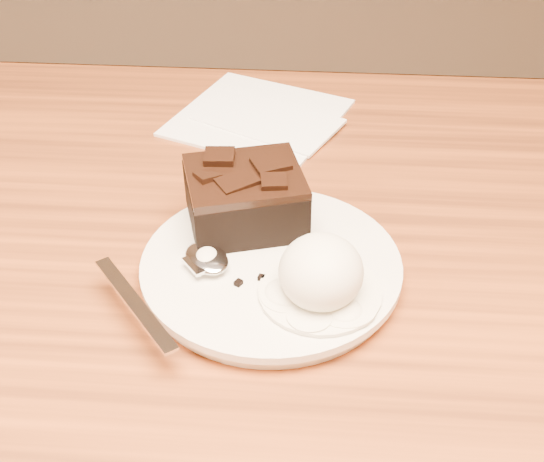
# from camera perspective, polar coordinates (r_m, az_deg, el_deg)

# --- Properties ---
(plate) EXTENTS (0.21, 0.21, 0.02)m
(plate) POSITION_cam_1_polar(r_m,az_deg,el_deg) (0.59, -0.07, -3.00)
(plate) COLOR silver
(plate) RESTS_ON dining_table
(brownie) EXTENTS (0.11, 0.10, 0.04)m
(brownie) POSITION_cam_1_polar(r_m,az_deg,el_deg) (0.62, -2.08, 2.34)
(brownie) COLOR black
(brownie) RESTS_ON plate
(ice_cream_scoop) EXTENTS (0.06, 0.07, 0.05)m
(ice_cream_scoop) POSITION_cam_1_polar(r_m,az_deg,el_deg) (0.54, 3.80, -3.15)
(ice_cream_scoop) COLOR white
(ice_cream_scoop) RESTS_ON plate
(melt_puddle) EXTENTS (0.09, 0.09, 0.00)m
(melt_puddle) POSITION_cam_1_polar(r_m,az_deg,el_deg) (0.56, 3.71, -4.79)
(melt_puddle) COLOR white
(melt_puddle) RESTS_ON plate
(spoon) EXTENTS (0.13, 0.16, 0.01)m
(spoon) POSITION_cam_1_polar(r_m,az_deg,el_deg) (0.58, -5.05, -2.24)
(spoon) COLOR silver
(spoon) RESTS_ON plate
(napkin) EXTENTS (0.21, 0.21, 0.01)m
(napkin) POSITION_cam_1_polar(r_m,az_deg,el_deg) (0.82, -1.08, 8.86)
(napkin) COLOR white
(napkin) RESTS_ON dining_table
(crumb_a) EXTENTS (0.01, 0.01, 0.00)m
(crumb_a) POSITION_cam_1_polar(r_m,az_deg,el_deg) (0.57, -2.61, -4.02)
(crumb_a) COLOR black
(crumb_a) RESTS_ON plate
(crumb_b) EXTENTS (0.01, 0.01, 0.00)m
(crumb_b) POSITION_cam_1_polar(r_m,az_deg,el_deg) (0.57, 2.71, -3.85)
(crumb_b) COLOR black
(crumb_b) RESTS_ON plate
(crumb_c) EXTENTS (0.01, 0.01, 0.00)m
(crumb_c) POSITION_cam_1_polar(r_m,az_deg,el_deg) (0.58, 2.79, -3.12)
(crumb_c) COLOR black
(crumb_c) RESTS_ON plate
(crumb_d) EXTENTS (0.01, 0.01, 0.00)m
(crumb_d) POSITION_cam_1_polar(r_m,az_deg,el_deg) (0.57, -0.82, -3.62)
(crumb_d) COLOR black
(crumb_d) RESTS_ON plate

